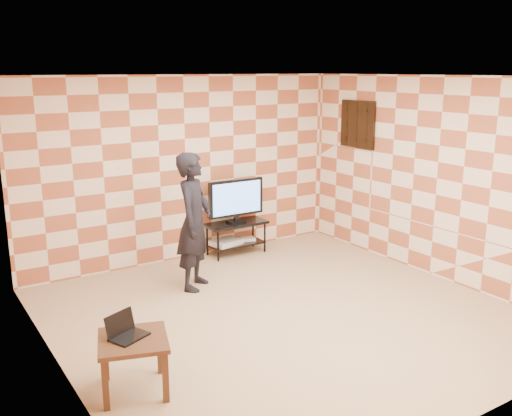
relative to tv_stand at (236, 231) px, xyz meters
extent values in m
plane|color=tan|center=(-0.69, -2.23, -0.36)|extent=(5.00, 5.00, 0.00)
cube|color=beige|center=(-0.69, 0.27, 0.99)|extent=(5.00, 0.02, 2.70)
cube|color=beige|center=(-0.69, -4.73, 0.99)|extent=(5.00, 0.02, 2.70)
cube|color=beige|center=(-3.19, -2.23, 0.99)|extent=(0.02, 5.00, 2.70)
cube|color=beige|center=(1.81, -2.23, 0.99)|extent=(0.02, 5.00, 2.70)
cube|color=white|center=(-0.69, -2.23, 2.34)|extent=(5.00, 5.00, 0.02)
cube|color=black|center=(1.78, -0.68, 1.59)|extent=(0.04, 0.72, 0.72)
cube|color=black|center=(1.78, -0.68, 1.59)|extent=(0.04, 0.03, 0.68)
cube|color=black|center=(1.78, -0.68, 1.59)|extent=(0.04, 0.68, 0.03)
cube|color=black|center=(0.00, 0.00, 0.12)|extent=(0.94, 0.42, 0.04)
cube|color=black|center=(0.00, 0.00, -0.20)|extent=(0.85, 0.38, 0.03)
cylinder|color=black|center=(-0.41, -0.17, -0.11)|extent=(0.03, 0.03, 0.50)
cylinder|color=black|center=(-0.41, 0.17, -0.11)|extent=(0.03, 0.03, 0.50)
cylinder|color=black|center=(0.41, -0.17, -0.11)|extent=(0.03, 0.03, 0.50)
cylinder|color=black|center=(0.41, 0.17, -0.11)|extent=(0.03, 0.03, 0.50)
cube|color=black|center=(0.00, 0.00, 0.15)|extent=(0.27, 0.18, 0.03)
cube|color=black|center=(0.00, 0.00, 0.20)|extent=(0.07, 0.05, 0.08)
cube|color=black|center=(0.00, 0.00, 0.52)|extent=(0.91, 0.07, 0.56)
cube|color=#497ED5|center=(0.00, -0.03, 0.52)|extent=(0.82, 0.02, 0.48)
cube|color=#BABABD|center=(-0.18, 0.01, -0.16)|extent=(0.50, 0.40, 0.07)
cube|color=silver|center=(0.22, 0.00, -0.17)|extent=(0.24, 0.20, 0.05)
cube|color=#351F12|center=(-2.74, -2.82, 0.12)|extent=(0.75, 0.75, 0.04)
cube|color=#351F12|center=(-3.05, -2.98, -0.13)|extent=(0.07, 0.07, 0.46)
cube|color=#351F12|center=(-2.90, -2.51, -0.13)|extent=(0.07, 0.07, 0.46)
cube|color=#351F12|center=(-2.58, -3.14, -0.13)|extent=(0.07, 0.07, 0.46)
cube|color=#351F12|center=(-2.43, -2.67, -0.13)|extent=(0.07, 0.07, 0.46)
cube|color=black|center=(-2.76, -2.80, 0.14)|extent=(0.38, 0.33, 0.02)
cube|color=black|center=(-2.80, -2.70, 0.24)|extent=(0.31, 0.18, 0.20)
imported|color=black|center=(-1.16, -0.90, 0.52)|extent=(0.76, 0.76, 1.77)
camera|label=1|loc=(-4.30, -7.21, 2.41)|focal=40.00mm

